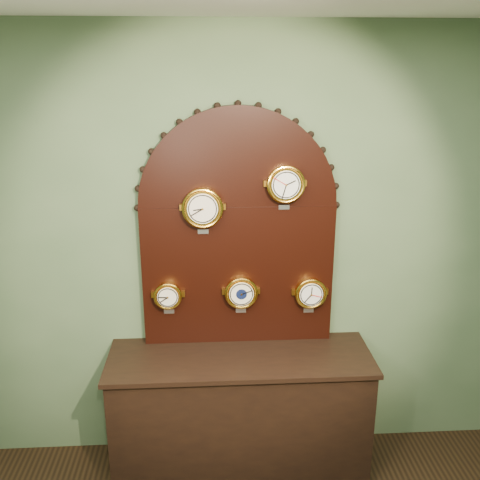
{
  "coord_description": "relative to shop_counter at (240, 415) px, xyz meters",
  "views": [
    {
      "loc": [
        -0.18,
        -0.71,
        2.54
      ],
      "look_at": [
        0.0,
        2.25,
        1.58
      ],
      "focal_mm": 40.25,
      "sensor_mm": 36.0,
      "label": 1
    }
  ],
  "objects": [
    {
      "name": "wall_back",
      "position": [
        0.0,
        0.27,
        1.0
      ],
      "size": [
        4.0,
        0.0,
        4.0
      ],
      "primitive_type": "plane",
      "rotation": [
        1.57,
        0.0,
        0.0
      ],
      "color": "#516B49",
      "rests_on": "ground"
    },
    {
      "name": "roman_clock",
      "position": [
        -0.21,
        0.15,
        1.34
      ],
      "size": [
        0.25,
        0.08,
        0.3
      ],
      "color": "gold",
      "rests_on": "display_board"
    },
    {
      "name": "display_board",
      "position": [
        0.0,
        0.22,
        1.23
      ],
      "size": [
        1.26,
        0.06,
        1.53
      ],
      "color": "black",
      "rests_on": "shop_counter"
    },
    {
      "name": "hygrometer",
      "position": [
        -0.44,
        0.15,
        0.78
      ],
      "size": [
        0.17,
        0.08,
        0.23
      ],
      "color": "gold",
      "rests_on": "display_board"
    },
    {
      "name": "shop_counter",
      "position": [
        0.0,
        0.0,
        0.0
      ],
      "size": [
        1.6,
        0.5,
        0.8
      ],
      "primitive_type": "cube",
      "color": "black",
      "rests_on": "ground_plane"
    },
    {
      "name": "arabic_clock",
      "position": [
        0.28,
        0.15,
        1.48
      ],
      "size": [
        0.23,
        0.08,
        0.28
      ],
      "color": "gold",
      "rests_on": "display_board"
    },
    {
      "name": "tide_clock",
      "position": [
        0.45,
        0.15,
        0.78
      ],
      "size": [
        0.2,
        0.08,
        0.25
      ],
      "color": "gold",
      "rests_on": "display_board"
    },
    {
      "name": "barometer",
      "position": [
        0.02,
        0.15,
        0.79
      ],
      "size": [
        0.21,
        0.08,
        0.26
      ],
      "color": "gold",
      "rests_on": "display_board"
    }
  ]
}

